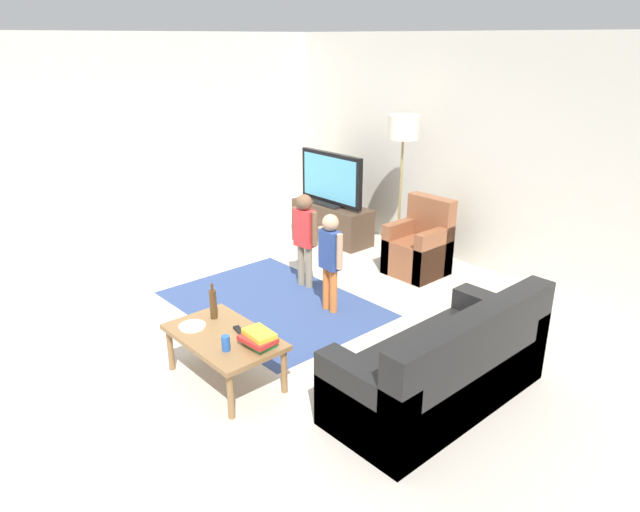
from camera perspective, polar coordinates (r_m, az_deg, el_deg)
The scene contains 17 objects.
ground at distance 5.51m, azimuth -4.69°, elevation -7.82°, with size 7.80×7.80×0.00m, color beige.
wall_back at distance 7.17m, azimuth 14.66°, elevation 9.84°, with size 6.00×0.12×2.70m, color silver.
wall_left at distance 7.58m, azimuth -19.15°, elevation 9.94°, with size 0.12×6.00×2.70m, color silver.
area_rug at distance 6.12m, azimuth -4.67°, elevation -4.72°, with size 2.20×1.60×0.01m, color #33477A.
tv_stand at distance 7.96m, azimuth 1.17°, elevation 3.34°, with size 1.20×0.44×0.50m.
tv at distance 7.78m, azimuth 1.09°, elevation 7.55°, with size 1.10×0.28×0.71m.
couch at distance 4.52m, azimuth 12.43°, elevation -11.06°, with size 0.80×1.80×0.86m.
armchair at distance 6.90m, azimuth 9.89°, elevation 0.71°, with size 0.60×0.60×0.90m.
floor_lamp at distance 7.05m, azimuth 8.22°, elevation 11.72°, with size 0.36×0.36×1.78m.
child_near_tv at distance 6.31m, azimuth -1.53°, elevation 2.37°, with size 0.35×0.17×1.06m.
child_center at distance 5.73m, azimuth 1.01°, elevation 0.20°, with size 0.34×0.17×1.03m.
coffee_table at distance 4.72m, azimuth -9.45°, elevation -8.19°, with size 1.00×0.60×0.42m.
book_stack at distance 4.47m, azimuth -6.06°, elevation -8.13°, with size 0.28×0.22×0.12m.
bottle at distance 4.91m, azimuth -10.51°, elevation -4.66°, with size 0.06×0.06×0.31m.
tv_remote at distance 4.71m, azimuth -7.93°, elevation -7.34°, with size 0.17×0.05×0.02m, color black.
soda_can at distance 4.45m, azimuth -9.29°, elevation -8.50°, with size 0.07×0.07×0.12m, color #2659B2.
plate at distance 4.86m, azimuth -12.50°, elevation -6.78°, with size 0.22×0.22×0.02m.
Camera 1 is at (3.89, -2.88, 2.64)m, focal length 32.40 mm.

